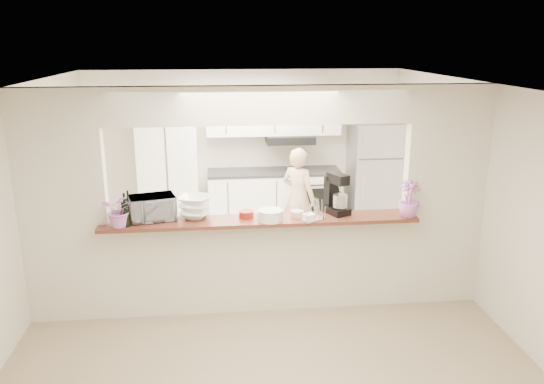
{
  "coord_description": "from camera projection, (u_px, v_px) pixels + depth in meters",
  "views": [
    {
      "loc": [
        -0.44,
        -5.43,
        2.95
      ],
      "look_at": [
        0.16,
        0.3,
        1.28
      ],
      "focal_mm": 35.0,
      "sensor_mm": 36.0,
      "label": 1
    }
  ],
  "objects": [
    {
      "name": "wine_bottle_a",
      "position": [
        129.0,
        208.0,
        5.64
      ],
      "size": [
        0.06,
        0.06,
        0.32
      ],
      "color": "black",
      "rests_on": "bar_counter"
    },
    {
      "name": "kitchen_cabinets",
      "position": [
        234.0,
        169.0,
        8.36
      ],
      "size": [
        3.15,
        0.62,
        2.25
      ],
      "color": "white",
      "rests_on": "floor"
    },
    {
      "name": "flower_left",
      "position": [
        120.0,
        210.0,
        5.41
      ],
      "size": [
        0.39,
        0.36,
        0.36
      ],
      "primitive_type": "imported",
      "rotation": [
        0.0,
        0.0,
        -0.29
      ],
      "color": "#DF76CD",
      "rests_on": "bar_counter"
    },
    {
      "name": "utensil_caddy",
      "position": [
        313.0,
        211.0,
        5.63
      ],
      "size": [
        0.28,
        0.23,
        0.23
      ],
      "color": "silver",
      "rests_on": "bar_counter"
    },
    {
      "name": "serving_bowls",
      "position": [
        195.0,
        207.0,
        5.69
      ],
      "size": [
        0.4,
        0.4,
        0.24
      ],
      "primitive_type": "imported",
      "rotation": [
        0.0,
        0.0,
        -0.28
      ],
      "color": "white",
      "rests_on": "bar_counter"
    },
    {
      "name": "bar_counter",
      "position": [
        261.0,
        261.0,
        5.88
      ],
      "size": [
        3.4,
        0.38,
        1.09
      ],
      "color": "silver",
      "rests_on": "floor"
    },
    {
      "name": "tan_bowl",
      "position": [
        297.0,
        214.0,
        5.76
      ],
      "size": [
        0.14,
        0.14,
        0.07
      ],
      "primitive_type": "cylinder",
      "color": "#C7AE8C",
      "rests_on": "bar_counter"
    },
    {
      "name": "plate_stack_a",
      "position": [
        271.0,
        215.0,
        5.62
      ],
      "size": [
        0.26,
        0.26,
        0.12
      ],
      "color": "white",
      "rests_on": "bar_counter"
    },
    {
      "name": "tile_overlay",
      "position": [
        252.0,
        255.0,
        7.53
      ],
      "size": [
        5.0,
        2.9,
        0.01
      ],
      "primitive_type": "cube",
      "color": "silver",
      "rests_on": "floor"
    },
    {
      "name": "floor",
      "position": [
        261.0,
        308.0,
        6.05
      ],
      "size": [
        6.0,
        6.0,
        0.0
      ],
      "primitive_type": "plane",
      "color": "tan",
      "rests_on": "ground"
    },
    {
      "name": "partition",
      "position": [
        260.0,
        182.0,
        5.64
      ],
      "size": [
        5.0,
        0.15,
        2.5
      ],
      "color": "silver",
      "rests_on": "floor"
    },
    {
      "name": "person",
      "position": [
        298.0,
        198.0,
        7.68
      ],
      "size": [
        0.63,
        0.62,
        1.46
      ],
      "primitive_type": "imported",
      "rotation": [
        0.0,
        0.0,
        2.41
      ],
      "color": "tan",
      "rests_on": "floor"
    },
    {
      "name": "wine_bottle_b",
      "position": [
        125.0,
        214.0,
        5.42
      ],
      "size": [
        0.07,
        0.07,
        0.36
      ],
      "color": "black",
      "rests_on": "bar_counter"
    },
    {
      "name": "plate_stack_b",
      "position": [
        270.0,
        216.0,
        5.63
      ],
      "size": [
        0.27,
        0.27,
        0.09
      ],
      "color": "white",
      "rests_on": "bar_counter"
    },
    {
      "name": "stand_mixer",
      "position": [
        336.0,
        195.0,
        5.83
      ],
      "size": [
        0.3,
        0.36,
        0.45
      ],
      "color": "black",
      "rests_on": "bar_counter"
    },
    {
      "name": "red_bowl",
      "position": [
        246.0,
        214.0,
        5.73
      ],
      "size": [
        0.16,
        0.16,
        0.07
      ],
      "primitive_type": "cylinder",
      "color": "maroon",
      "rests_on": "bar_counter"
    },
    {
      "name": "refrigerator",
      "position": [
        373.0,
        174.0,
        8.55
      ],
      "size": [
        0.75,
        0.7,
        1.7
      ],
      "primitive_type": "cube",
      "color": "#9F9FA3",
      "rests_on": "floor"
    },
    {
      "name": "toaster_oven",
      "position": [
        152.0,
        208.0,
        5.64
      ],
      "size": [
        0.54,
        0.43,
        0.26
      ],
      "primitive_type": "imported",
      "rotation": [
        0.0,
        0.0,
        0.26
      ],
      "color": "#9F9FA3",
      "rests_on": "bar_counter"
    },
    {
      "name": "flower_right",
      "position": [
        409.0,
        199.0,
        5.71
      ],
      "size": [
        0.26,
        0.26,
        0.4
      ],
      "primitive_type": "imported",
      "rotation": [
        0.0,
        0.0,
        0.17
      ],
      "color": "#D274D8",
      "rests_on": "bar_counter"
    }
  ]
}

